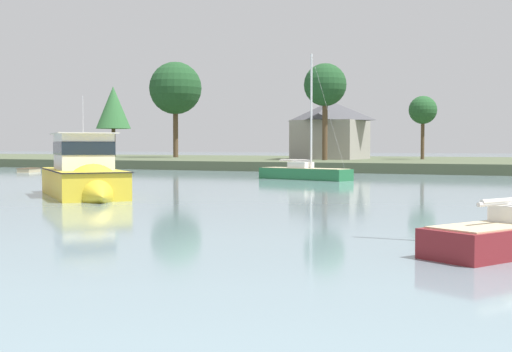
% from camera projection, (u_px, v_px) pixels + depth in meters
% --- Properties ---
extents(far_shore_bank, '(238.58, 45.54, 1.05)m').
position_uv_depth(far_shore_bank, '(467.00, 164.00, 87.81)').
color(far_shore_bank, '#4C563D').
rests_on(far_shore_bank, ground).
extents(dinghy_sand, '(2.52, 3.60, 0.60)m').
position_uv_depth(dinghy_sand, '(29.00, 171.00, 73.48)').
color(dinghy_sand, tan).
rests_on(dinghy_sand, ground).
extents(cruiser_yellow, '(10.32, 9.71, 6.70)m').
position_uv_depth(cruiser_yellow, '(86.00, 182.00, 37.52)').
color(cruiser_yellow, gold).
rests_on(cruiser_yellow, ground).
extents(sailboat_green, '(8.50, 4.22, 10.88)m').
position_uv_depth(sailboat_green, '(305.00, 176.00, 57.33)').
color(sailboat_green, '#236B3D').
rests_on(sailboat_green, ground).
extents(shore_tree_center_left, '(3.60, 3.60, 8.14)m').
position_uv_depth(shore_tree_center_left, '(423.00, 111.00, 89.18)').
color(shore_tree_center_left, brown).
rests_on(shore_tree_center_left, far_shore_bank).
extents(shore_tree_far_right, '(5.18, 5.18, 11.72)m').
position_uv_depth(shore_tree_far_right, '(325.00, 86.00, 84.21)').
color(shore_tree_far_right, brown).
rests_on(shore_tree_far_right, far_shore_bank).
extents(shore_tree_center, '(7.89, 7.89, 14.41)m').
position_uv_depth(shore_tree_center, '(175.00, 88.00, 104.99)').
color(shore_tree_center, brown).
rests_on(shore_tree_center, far_shore_bank).
extents(shore_tree_inland_b, '(5.54, 5.54, 11.27)m').
position_uv_depth(shore_tree_inland_b, '(113.00, 108.00, 111.40)').
color(shore_tree_inland_b, brown).
rests_on(shore_tree_inland_b, far_shore_bank).
extents(cottage_behind_trees, '(8.81, 9.63, 7.63)m').
position_uv_depth(cottage_behind_trees, '(331.00, 129.00, 91.80)').
color(cottage_behind_trees, '#9E998E').
rests_on(cottage_behind_trees, far_shore_bank).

